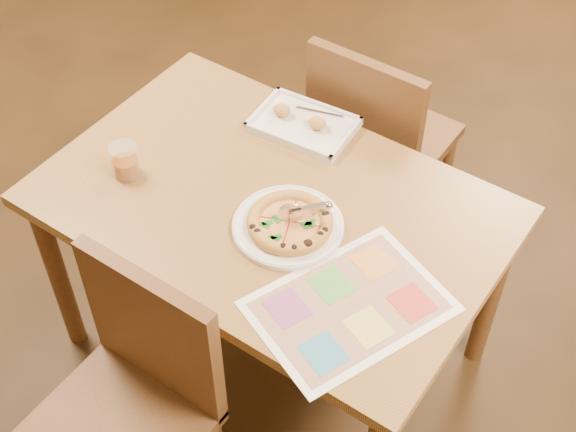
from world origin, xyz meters
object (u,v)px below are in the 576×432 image
Objects in this scene: pizza_cutter at (304,210)px; glass_tumbler at (125,163)px; chair_near at (135,381)px; plate at (288,226)px; menu at (350,306)px; dining_table at (271,222)px; pizza at (290,222)px; appetizer_tray at (303,124)px; chair_far at (374,129)px.

pizza_cutter is 1.18× the size of glass_tumbler.
pizza_cutter is at bearing 76.13° from chair_near.
plate is (0.10, 0.55, 0.16)m from chair_near.
glass_tumbler is 0.22× the size of menu.
menu is at bearing -62.00° from pizza_cutter.
glass_tumbler is (-0.41, -0.15, 0.13)m from dining_table.
dining_table is 0.43m from menu.
dining_table is 5.46× the size of pizza.
chair_near is 0.94m from appetizer_tray.
glass_tumbler is at bearing -169.73° from plate.
chair_near is 4.52× the size of glass_tumbler.
pizza_cutter reaches higher than dining_table.
menu is (0.24, -0.15, -0.08)m from pizza_cutter.
chair_far is 1.52× the size of plate.
chair_near reaches higher than dining_table.
pizza_cutter is (0.14, -0.64, 0.23)m from chair_far.
chair_near is 1.97× the size of pizza.
chair_far reaches higher than menu.
pizza is (0.11, -0.66, 0.18)m from chair_far.
plate is 0.94× the size of appetizer_tray.
menu is (0.38, -0.79, 0.16)m from chair_far.
pizza_cutter reaches higher than glass_tumbler.
pizza_cutter reaches higher than appetizer_tray.
menu is at bearing -26.11° from dining_table.
chair_far is 0.69m from pizza.
menu is (0.38, -0.19, 0.09)m from dining_table.
pizza is 2.29× the size of glass_tumbler.
dining_table is 2.77× the size of chair_near.
chair_near is (0.00, -0.60, -0.07)m from dining_table.
appetizer_tray is (-0.11, 0.32, 0.10)m from dining_table.
glass_tumbler is at bearing 161.09° from pizza_cutter.
pizza is 0.53m from glass_tumbler.
pizza_cutter is (0.03, 0.02, 0.05)m from pizza.
pizza_cutter is 0.29m from menu.
chair_far reaches higher than appetizer_tray.
chair_near is 0.63m from pizza_cutter.
appetizer_tray reaches higher than menu.
pizza_cutter is at bearing 148.32° from menu.
plate is 0.02m from pizza.
pizza is 1.93× the size of pizza_cutter.
dining_table is at bearing 134.50° from pizza_cutter.
chair_far is (-0.00, 1.20, 0.00)m from chair_near.
glass_tumbler is at bearing 177.30° from menu.
chair_near is 0.58m from plate.
appetizer_tray is (-0.21, 0.37, 0.00)m from plate.
chair_near is 1.52× the size of plate.
plate is at bearing -29.51° from dining_table.
plate is at bearing -61.28° from appetizer_tray.
plate is at bearing 155.14° from menu.
menu is at bearing -46.11° from appetizer_tray.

